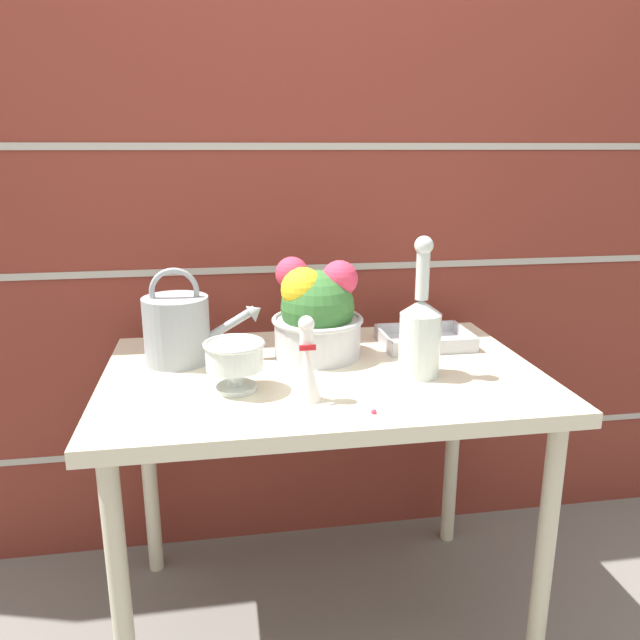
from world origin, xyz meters
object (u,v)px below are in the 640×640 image
object	(u,v)px
watering_can	(178,328)
crystal_pedestal_bowl	(234,359)
glass_decanter	(420,331)
flower_planter	(316,313)
figurine_vase	(307,366)
wire_tray	(425,341)

from	to	relation	value
watering_can	crystal_pedestal_bowl	world-z (taller)	watering_can
watering_can	crystal_pedestal_bowl	bearing A→B (deg)	-58.82
crystal_pedestal_bowl	glass_decanter	size ratio (longest dim) A/B	0.41
watering_can	crystal_pedestal_bowl	distance (m)	0.26
flower_planter	figurine_vase	xyz separation A→B (m)	(-0.07, -0.29, -0.04)
crystal_pedestal_bowl	figurine_vase	distance (m)	0.17
watering_can	glass_decanter	xyz separation A→B (m)	(0.58, -0.20, 0.02)
figurine_vase	wire_tray	bearing A→B (deg)	41.46
watering_can	flower_planter	distance (m)	0.36
glass_decanter	wire_tray	size ratio (longest dim) A/B	1.38
wire_tray	crystal_pedestal_bowl	bearing A→B (deg)	-154.52
watering_can	flower_planter	world-z (taller)	flower_planter
watering_can	figurine_vase	xyz separation A→B (m)	(0.29, -0.31, -0.01)
flower_planter	figurine_vase	size ratio (longest dim) A/B	1.37
watering_can	wire_tray	distance (m)	0.68
crystal_pedestal_bowl	flower_planter	world-z (taller)	flower_planter
flower_planter	glass_decanter	distance (m)	0.29
crystal_pedestal_bowl	glass_decanter	world-z (taller)	glass_decanter
crystal_pedestal_bowl	wire_tray	xyz separation A→B (m)	(0.54, 0.26, -0.07)
flower_planter	glass_decanter	xyz separation A→B (m)	(0.22, -0.18, -0.00)
crystal_pedestal_bowl	flower_planter	xyz separation A→B (m)	(0.22, 0.21, 0.04)
flower_planter	glass_decanter	world-z (taller)	glass_decanter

